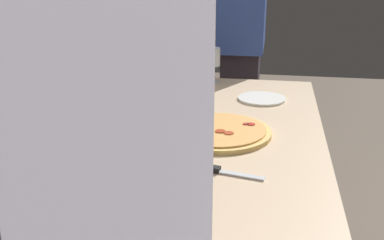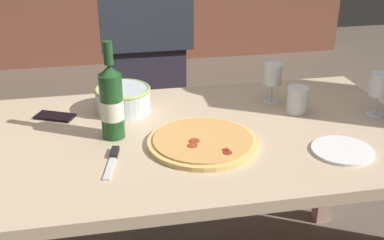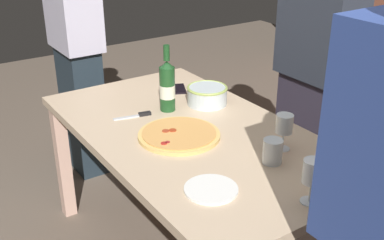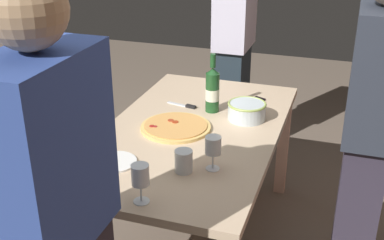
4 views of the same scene
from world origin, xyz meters
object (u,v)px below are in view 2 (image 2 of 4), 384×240
Objects in this scene: side_plate at (342,150)px; cell_phone at (55,116)px; cup_amber at (297,100)px; person_guest_left at (146,41)px; wine_glass_near_pizza at (273,76)px; wine_glass_by_bottle at (380,86)px; serving_bowl at (123,98)px; dining_table at (192,157)px; wine_bottle at (112,102)px; pizza at (203,142)px; pizza_knife at (113,159)px.

side_plate and cell_phone have the same top height.
person_guest_left is at bearing 122.49° from cup_amber.
wine_glass_by_bottle is at bearing -29.94° from wine_glass_near_pizza.
cell_phone is (-0.94, 0.46, 0.00)m from side_plate.
serving_bowl is 0.26m from cell_phone.
wine_glass_near_pizza is 0.96× the size of wine_glass_by_bottle.
wine_bottle is (-0.27, 0.03, 0.22)m from dining_table.
pizza is 2.60× the size of cell_phone.
cell_phone is (-0.85, 0.01, -0.11)m from wine_glass_near_pizza.
wine_glass_by_bottle is 1.01m from pizza_knife.
side_plate is 0.75m from pizza_knife.
person_guest_left is at bearing 76.06° from serving_bowl.
dining_table is 0.36m from serving_bowl.
wine_glass_near_pizza is (0.59, -0.02, 0.06)m from serving_bowl.
dining_table is at bearing -47.77° from serving_bowl.
cell_phone is 0.09× the size of person_guest_left.
pizza_knife is at bearing -170.92° from wine_glass_by_bottle.
wine_glass_by_bottle is at bearing 44.05° from side_plate.
serving_bowl is (-0.22, 0.24, 0.15)m from dining_table.
wine_bottle is at bearing -17.81° from person_guest_left.
dining_table is 0.96× the size of person_guest_left.
wine_glass_near_pizza is at bearing 150.06° from wine_glass_by_bottle.
dining_table is 8.37× the size of pizza_knife.
side_plate is 1.06× the size of pizza_knife.
dining_table is at bearing -6.68° from wine_bottle.
pizza_knife is at bearing -170.43° from pizza.
pizza is 1.85× the size of side_plate.
cell_phone is at bearing -177.39° from serving_bowl.
person_guest_left is at bearing 123.31° from wine_glass_near_pizza.
dining_table is 9.94× the size of wine_glass_near_pizza.
pizza is at bearing -171.14° from wine_glass_by_bottle.
wine_glass_near_pizza is at bearing 16.60° from wine_bottle.
wine_bottle reaches higher than serving_bowl.
pizza_knife is (-0.30, -0.05, -0.00)m from pizza.
wine_glass_by_bottle is at bearing 8.86° from pizza.
serving_bowl is at bearing 77.28° from wine_bottle.
wine_glass_by_bottle is 0.10× the size of person_guest_left.
side_plate is (0.68, -0.47, -0.05)m from serving_bowl.
person_guest_left is at bearing 94.17° from dining_table.
wine_glass_by_bottle is at bearing -74.58° from cell_phone.
cup_amber is at bearing -12.13° from serving_bowl.
cup_amber is at bearing 13.67° from dining_table.
cup_amber reaches higher than dining_table.
pizza_knife is at bearing -94.48° from wine_bottle.
person_guest_left is (0.16, 0.63, 0.04)m from serving_bowl.
wine_bottle reaches higher than pizza_knife.
dining_table is 4.70× the size of wine_bottle.
wine_glass_by_bottle is at bearing -0.49° from wine_bottle.
wine_bottle is 3.30× the size of cup_amber.
side_plate is at bearing -78.52° from wine_glass_near_pizza.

